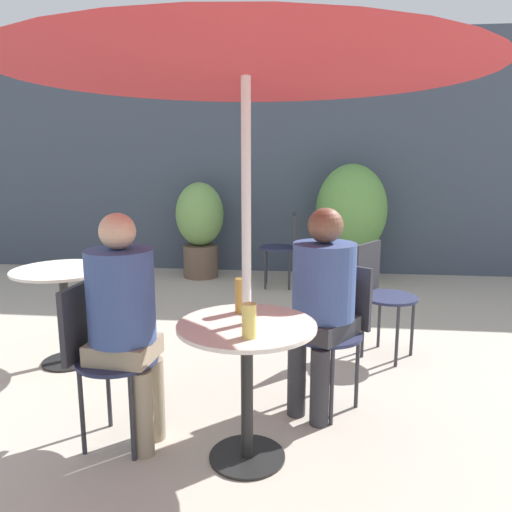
# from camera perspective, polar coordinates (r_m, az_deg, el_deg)

# --- Properties ---
(ground_plane) EXTENTS (20.00, 20.00, 0.00)m
(ground_plane) POSITION_cam_1_polar(r_m,az_deg,el_deg) (2.74, -1.57, -21.51)
(ground_plane) COLOR #B2A899
(storefront_wall) EXTENTS (10.00, 0.06, 3.00)m
(storefront_wall) POSITION_cam_1_polar(r_m,az_deg,el_deg) (6.48, 3.55, 11.35)
(storefront_wall) COLOR #3D4756
(storefront_wall) RESTS_ON ground_plane
(cafe_table_near) EXTENTS (0.67, 0.67, 0.70)m
(cafe_table_near) POSITION_cam_1_polar(r_m,az_deg,el_deg) (2.45, -1.06, -11.79)
(cafe_table_near) COLOR black
(cafe_table_near) RESTS_ON ground_plane
(cafe_table_far) EXTENTS (0.70, 0.70, 0.70)m
(cafe_table_far) POSITION_cam_1_polar(r_m,az_deg,el_deg) (3.83, -21.10, -3.87)
(cafe_table_far) COLOR black
(cafe_table_far) RESTS_ON ground_plane
(bistro_chair_0) EXTENTS (0.47, 0.48, 0.85)m
(bistro_chair_0) POSITION_cam_1_polar(r_m,az_deg,el_deg) (3.02, 9.02, -7.29)
(bistro_chair_0) COLOR #232847
(bistro_chair_0) RESTS_ON ground_plane
(bistro_chair_1) EXTENTS (0.43, 0.42, 0.85)m
(bistro_chair_1) POSITION_cam_1_polar(r_m,az_deg,el_deg) (2.72, -17.35, -9.84)
(bistro_chair_1) COLOR #232847
(bistro_chair_1) RESTS_ON ground_plane
(bistro_chair_2) EXTENTS (0.42, 0.42, 0.85)m
(bistro_chair_2) POSITION_cam_1_polar(r_m,az_deg,el_deg) (5.72, 3.39, 1.60)
(bistro_chair_2) COLOR #232847
(bistro_chair_2) RESTS_ON ground_plane
(bistro_chair_3) EXTENTS (0.47, 0.47, 0.85)m
(bistro_chair_3) POSITION_cam_1_polar(r_m,az_deg,el_deg) (3.85, 13.85, -3.44)
(bistro_chair_3) COLOR #232847
(bistro_chair_3) RESTS_ON ground_plane
(seated_person_0) EXTENTS (0.44, 0.45, 1.21)m
(seated_person_0) POSITION_cam_1_polar(r_m,az_deg,el_deg) (2.85, 7.55, -4.36)
(seated_person_0) COLOR #2D2D33
(seated_person_0) RESTS_ON ground_plane
(seated_person_1) EXTENTS (0.36, 0.34, 1.22)m
(seated_person_1) POSITION_cam_1_polar(r_m,az_deg,el_deg) (2.59, -14.81, -6.08)
(seated_person_1) COLOR gray
(seated_person_1) RESTS_ON ground_plane
(beer_glass_0) EXTENTS (0.06, 0.06, 0.18)m
(beer_glass_0) POSITION_cam_1_polar(r_m,az_deg,el_deg) (2.53, -1.70, -4.54)
(beer_glass_0) COLOR #B28433
(beer_glass_0) RESTS_ON cafe_table_near
(beer_glass_1) EXTENTS (0.06, 0.06, 0.15)m
(beer_glass_1) POSITION_cam_1_polar(r_m,az_deg,el_deg) (2.19, -0.80, -7.41)
(beer_glass_1) COLOR #DBC65B
(beer_glass_1) RESTS_ON cafe_table_near
(potted_plant_0) EXTENTS (0.59, 0.59, 1.18)m
(potted_plant_0) POSITION_cam_1_polar(r_m,az_deg,el_deg) (6.23, -6.42, 3.62)
(potted_plant_0) COLOR brown
(potted_plant_0) RESTS_ON ground_plane
(potted_plant_1) EXTENTS (0.84, 0.84, 1.41)m
(potted_plant_1) POSITION_cam_1_polar(r_m,az_deg,el_deg) (6.07, 10.82, 4.68)
(potted_plant_1) COLOR #47423D
(potted_plant_1) RESTS_ON ground_plane
(umbrella) EXTENTS (2.09, 2.09, 2.11)m
(umbrella) POSITION_cam_1_polar(r_m,az_deg,el_deg) (2.31, -1.19, 23.28)
(umbrella) COLOR silver
(umbrella) RESTS_ON ground_plane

